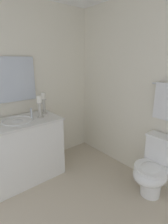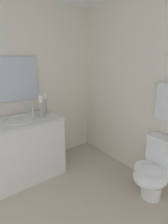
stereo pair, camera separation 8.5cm
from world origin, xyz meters
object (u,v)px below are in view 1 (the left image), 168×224
at_px(sink_basin, 18,124).
at_px(candle_holder_tall, 44,103).
at_px(vanity_cabinet, 21,151).
at_px(toilet, 154,168).
at_px(candle_holder_short, 40,106).
at_px(towel_near_vanity, 165,102).
at_px(mirror, 6,80).

xyz_separation_m(sink_basin, candle_holder_tall, (-0.08, 0.42, 0.21)).
relative_size(vanity_cabinet, toilet, 1.45).
xyz_separation_m(sink_basin, candle_holder_short, (0.05, 0.30, 0.20)).
distance_m(vanity_cabinet, towel_near_vanity, 1.97).
bearing_deg(sink_basin, candle_holder_short, 81.08).
height_order(candle_holder_short, towel_near_vanity, towel_near_vanity).
relative_size(sink_basin, toilet, 0.54).
relative_size(vanity_cabinet, mirror, 1.37).
distance_m(candle_holder_tall, toilet, 1.71).
distance_m(candle_holder_tall, candle_holder_short, 0.18).
xyz_separation_m(sink_basin, mirror, (-0.28, -0.00, 0.54)).
xyz_separation_m(sink_basin, toilet, (1.33, 1.12, -0.47)).
xyz_separation_m(candle_holder_tall, candle_holder_short, (0.12, -0.12, -0.01)).
bearing_deg(vanity_cabinet, mirror, 179.99).
distance_m(sink_basin, candle_holder_short, 0.36).
relative_size(candle_holder_short, toilet, 0.40).
xyz_separation_m(vanity_cabinet, toilet, (1.33, 1.13, -0.07)).
height_order(vanity_cabinet, sink_basin, sink_basin).
bearing_deg(towel_near_vanity, toilet, -72.08).
xyz_separation_m(toilet, towel_near_vanity, (-0.07, 0.20, 0.79)).
xyz_separation_m(sink_basin, towel_near_vanity, (1.27, 1.33, 0.33)).
bearing_deg(vanity_cabinet, towel_near_vanity, 46.35).
bearing_deg(candle_holder_short, sink_basin, -98.92).
height_order(candle_holder_tall, towel_near_vanity, towel_near_vanity).
relative_size(vanity_cabinet, sink_basin, 2.71).
bearing_deg(candle_holder_short, mirror, -137.44).
relative_size(mirror, candle_holder_short, 2.63).
xyz_separation_m(candle_holder_short, towel_near_vanity, (1.22, 1.03, 0.13)).
xyz_separation_m(candle_holder_tall, toilet, (1.41, 0.70, -0.67)).
height_order(vanity_cabinet, towel_near_vanity, towel_near_vanity).
relative_size(candle_holder_short, towel_near_vanity, 0.68).
xyz_separation_m(vanity_cabinet, candle_holder_short, (0.05, 0.30, 0.60)).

